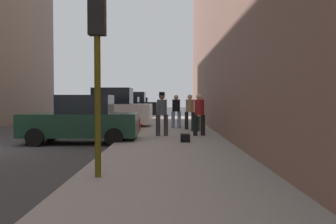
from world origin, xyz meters
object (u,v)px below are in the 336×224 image
(pedestrian_in_tan_coat, at_px, (190,110))
(pedestrian_in_red_jacket, at_px, (200,112))
(parked_blue_sedan, at_px, (124,110))
(parked_black_suv, at_px, (132,106))
(pedestrian_with_beanie, at_px, (163,111))
(fire_hydrant, at_px, (138,124))
(rolling_suitcase, at_px, (196,124))
(traffic_light, at_px, (98,40))
(parked_dark_green_sedan, at_px, (82,120))
(duffel_bag, at_px, (186,138))
(parked_white_van, at_px, (111,110))
(pedestrian_in_jeans, at_px, (177,109))
(parked_gray_coupe, at_px, (138,107))

(pedestrian_in_tan_coat, bearing_deg, pedestrian_in_red_jacket, -86.25)
(parked_blue_sedan, distance_m, parked_black_suv, 6.05)
(parked_black_suv, bearing_deg, pedestrian_with_beanie, -80.38)
(fire_hydrant, bearing_deg, rolling_suitcase, 5.85)
(traffic_light, xyz_separation_m, rolling_suitcase, (2.65, 10.36, -2.27))
(parked_dark_green_sedan, relative_size, pedestrian_with_beanie, 2.37)
(parked_black_suv, xyz_separation_m, pedestrian_in_tan_coat, (4.27, -14.28, 0.07))
(parked_dark_green_sedan, distance_m, fire_hydrant, 3.89)
(rolling_suitcase, bearing_deg, parked_blue_sedan, 116.55)
(pedestrian_in_red_jacket, xyz_separation_m, duffel_bag, (-0.67, -2.22, -0.81))
(parked_dark_green_sedan, height_order, pedestrian_in_tan_coat, pedestrian_in_tan_coat)
(fire_hydrant, relative_size, duffel_bag, 1.60)
(parked_white_van, distance_m, parked_black_suv, 12.02)
(traffic_light, xyz_separation_m, duffel_bag, (1.94, 5.85, -2.47))
(parked_white_van, xyz_separation_m, parked_blue_sedan, (0.00, 5.97, -0.18))
(parked_blue_sedan, height_order, pedestrian_in_jeans, pedestrian_in_jeans)
(traffic_light, height_order, pedestrian_in_red_jacket, traffic_light)
(parked_blue_sedan, distance_m, fire_hydrant, 9.48)
(fire_hydrant, relative_size, pedestrian_with_beanie, 0.40)
(parked_black_suv, distance_m, parked_gray_coupe, 6.21)
(rolling_suitcase, distance_m, duffel_bag, 4.57)
(pedestrian_with_beanie, relative_size, rolling_suitcase, 1.71)
(parked_white_van, bearing_deg, pedestrian_with_beanie, -61.31)
(traffic_light, height_order, pedestrian_in_tan_coat, traffic_light)
(pedestrian_in_jeans, bearing_deg, parked_black_suv, 105.17)
(parked_blue_sedan, bearing_deg, parked_dark_green_sedan, -90.00)
(parked_blue_sedan, height_order, pedestrian_with_beanie, pedestrian_with_beanie)
(pedestrian_with_beanie, relative_size, pedestrian_in_jeans, 1.04)
(parked_dark_green_sedan, distance_m, parked_black_suv, 18.77)
(rolling_suitcase, bearing_deg, traffic_light, -104.36)
(fire_hydrant, distance_m, pedestrian_in_tan_coat, 2.75)
(parked_white_van, bearing_deg, parked_blue_sedan, 90.00)
(pedestrian_in_jeans, height_order, rolling_suitcase, pedestrian_in_jeans)
(parked_white_van, bearing_deg, duffel_bag, -63.33)
(parked_blue_sedan, xyz_separation_m, parked_black_suv, (-0.00, 6.05, 0.18))
(parked_gray_coupe, relative_size, pedestrian_in_red_jacket, 2.46)
(pedestrian_in_red_jacket, bearing_deg, parked_gray_coupe, 100.74)
(parked_black_suv, relative_size, pedestrian_in_tan_coat, 2.71)
(parked_black_suv, distance_m, pedestrian_with_beanie, 17.66)
(fire_hydrant, xyz_separation_m, traffic_light, (0.05, -10.09, 2.26))
(parked_white_van, distance_m, pedestrian_in_jeans, 3.85)
(pedestrian_in_red_jacket, bearing_deg, pedestrian_in_tan_coat, 93.75)
(pedestrian_with_beanie, bearing_deg, rolling_suitcase, 56.39)
(parked_white_van, xyz_separation_m, traffic_light, (1.85, -13.42, 1.73))
(fire_hydrant, bearing_deg, duffel_bag, -64.77)
(parked_blue_sedan, xyz_separation_m, parked_gray_coupe, (0.00, 12.26, 0.00))
(rolling_suitcase, xyz_separation_m, duffel_bag, (-0.71, -4.51, -0.20))
(parked_blue_sedan, relative_size, fire_hydrant, 5.99)
(traffic_light, bearing_deg, pedestrian_in_tan_coat, 77.79)
(parked_white_van, distance_m, duffel_bag, 8.49)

